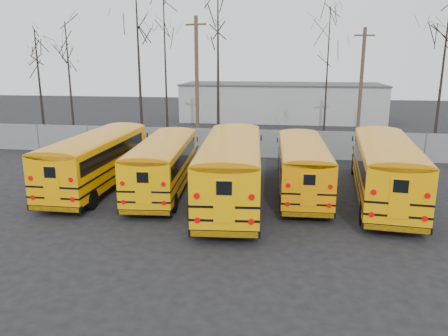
% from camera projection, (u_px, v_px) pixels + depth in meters
% --- Properties ---
extents(ground, '(120.00, 120.00, 0.00)m').
position_uv_depth(ground, '(221.00, 214.00, 19.70)').
color(ground, black).
rests_on(ground, ground).
extents(fence, '(40.00, 0.04, 2.00)m').
position_uv_depth(fence, '(247.00, 143.00, 30.97)').
color(fence, gray).
rests_on(fence, ground).
extents(distant_building, '(22.00, 8.00, 4.00)m').
position_uv_depth(distant_building, '(281.00, 102.00, 49.64)').
color(distant_building, '#ADAEA9').
rests_on(distant_building, ground).
extents(bus_a, '(2.49, 10.81, 3.02)m').
position_uv_depth(bus_a, '(98.00, 156.00, 23.33)').
color(bus_a, black).
rests_on(bus_a, ground).
extents(bus_b, '(3.19, 10.34, 2.85)m').
position_uv_depth(bus_b, '(164.00, 160.00, 22.75)').
color(bus_b, black).
rests_on(bus_b, ground).
extents(bus_c, '(3.55, 11.83, 3.27)m').
position_uv_depth(bus_c, '(232.00, 164.00, 20.89)').
color(bus_c, black).
rests_on(bus_c, ground).
extents(bus_d, '(2.69, 10.14, 2.81)m').
position_uv_depth(bus_d, '(302.00, 162.00, 22.42)').
color(bus_d, black).
rests_on(bus_d, ground).
extents(bus_e, '(3.58, 11.33, 3.12)m').
position_uv_depth(bus_e, '(385.00, 165.00, 21.12)').
color(bus_e, black).
rests_on(bus_e, ground).
extents(utility_pole_left, '(1.79, 0.55, 10.19)m').
position_uv_depth(utility_pole_left, '(197.00, 78.00, 36.18)').
color(utility_pole_left, brown).
rests_on(utility_pole_left, ground).
extents(utility_pole_right, '(1.64, 0.33, 9.24)m').
position_uv_depth(utility_pole_right, '(361.00, 85.00, 35.50)').
color(utility_pole_right, '#4D3B2C').
rests_on(utility_pole_right, ground).
extents(tree_0, '(0.26, 0.26, 9.20)m').
position_uv_depth(tree_0, '(40.00, 85.00, 37.63)').
color(tree_0, black).
rests_on(tree_0, ground).
extents(tree_1, '(0.26, 0.26, 9.56)m').
position_uv_depth(tree_1, '(70.00, 86.00, 34.12)').
color(tree_1, black).
rests_on(tree_1, ground).
extents(tree_2, '(0.26, 0.26, 12.33)m').
position_uv_depth(tree_2, '(139.00, 67.00, 34.85)').
color(tree_2, black).
rests_on(tree_2, ground).
extents(tree_3, '(0.26, 0.26, 12.97)m').
position_uv_depth(tree_3, '(165.00, 63.00, 34.93)').
color(tree_3, black).
rests_on(tree_3, ground).
extents(tree_4, '(0.26, 0.26, 11.00)m').
position_uv_depth(tree_4, '(218.00, 77.00, 31.85)').
color(tree_4, black).
rests_on(tree_4, ground).
extents(tree_5, '(0.26, 0.26, 10.60)m').
position_uv_depth(tree_5, '(327.00, 79.00, 33.36)').
color(tree_5, black).
rests_on(tree_5, ground).
extents(tree_6, '(0.26, 0.26, 12.02)m').
position_uv_depth(tree_6, '(442.00, 71.00, 30.15)').
color(tree_6, black).
rests_on(tree_6, ground).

